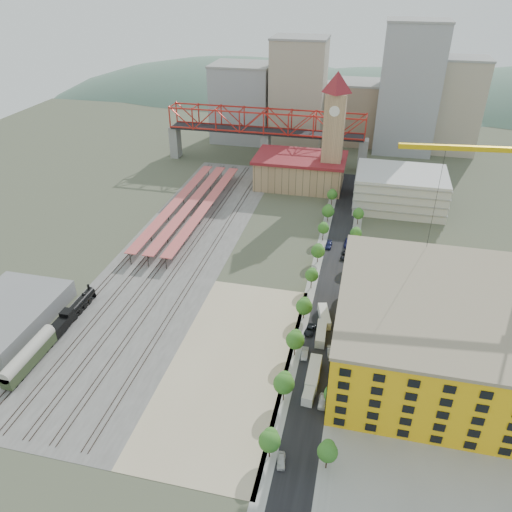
% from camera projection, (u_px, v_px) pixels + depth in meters
% --- Properties ---
extents(ground, '(400.00, 400.00, 0.00)m').
position_uv_depth(ground, '(273.00, 293.00, 145.26)').
color(ground, '#474C38').
rests_on(ground, ground).
extents(ballast_strip, '(36.00, 165.00, 0.06)m').
position_uv_depth(ballast_strip, '(178.00, 250.00, 166.97)').
color(ballast_strip, '#605E59').
rests_on(ballast_strip, ground).
extents(dirt_lot, '(28.00, 67.00, 0.06)m').
position_uv_depth(dirt_lot, '(230.00, 363.00, 119.61)').
color(dirt_lot, tan).
rests_on(dirt_lot, ground).
extents(street_asphalt, '(12.00, 170.00, 0.06)m').
position_uv_depth(street_asphalt, '(333.00, 272.00, 154.68)').
color(street_asphalt, black).
rests_on(street_asphalt, ground).
extents(sidewalk_west, '(3.00, 170.00, 0.04)m').
position_uv_depth(sidewalk_west, '(315.00, 270.00, 155.76)').
color(sidewalk_west, gray).
rests_on(sidewalk_west, ground).
extents(sidewalk_east, '(3.00, 170.00, 0.04)m').
position_uv_depth(sidewalk_east, '(351.00, 275.00, 153.61)').
color(sidewalk_east, gray).
rests_on(sidewalk_east, ground).
extents(construction_pad, '(50.00, 90.00, 0.06)m').
position_uv_depth(construction_pad, '(440.00, 363.00, 119.65)').
color(construction_pad, gray).
rests_on(construction_pad, ground).
extents(rail_tracks, '(26.56, 160.00, 0.18)m').
position_uv_depth(rail_tracks, '(173.00, 249.00, 167.26)').
color(rail_tracks, '#382B23').
rests_on(rail_tracks, ground).
extents(platform_canopies, '(16.00, 80.00, 4.12)m').
position_uv_depth(platform_canopies, '(191.00, 204.00, 188.99)').
color(platform_canopies, '#C8594D').
rests_on(platform_canopies, ground).
extents(station_hall, '(38.00, 24.00, 13.10)m').
position_uv_depth(station_hall, '(300.00, 171.00, 211.59)').
color(station_hall, tan).
rests_on(station_hall, ground).
extents(clock_tower, '(12.00, 12.00, 52.00)m').
position_uv_depth(clock_tower, '(334.00, 122.00, 196.16)').
color(clock_tower, tan).
rests_on(clock_tower, ground).
extents(parking_garage, '(34.00, 26.00, 14.00)m').
position_uv_depth(parking_garage, '(400.00, 190.00, 193.33)').
color(parking_garage, silver).
rests_on(parking_garage, ground).
extents(truss_bridge, '(94.00, 9.60, 25.60)m').
position_uv_depth(truss_bridge, '(266.00, 124.00, 228.60)').
color(truss_bridge, gray).
rests_on(truss_bridge, ground).
extents(construction_building, '(44.60, 50.60, 18.80)m').
position_uv_depth(construction_building, '(434.00, 331.00, 115.47)').
color(construction_building, yellow).
rests_on(construction_building, ground).
extents(warehouse, '(22.00, 32.00, 5.00)m').
position_uv_depth(warehouse, '(6.00, 316.00, 131.76)').
color(warehouse, gray).
rests_on(warehouse, ground).
extents(street_trees, '(15.40, 124.40, 8.00)m').
position_uv_depth(street_trees, '(329.00, 290.00, 146.31)').
color(street_trees, '#225B1B').
rests_on(street_trees, ground).
extents(skyline, '(133.00, 46.00, 60.00)m').
position_uv_depth(skyline, '(344.00, 101.00, 251.51)').
color(skyline, '#9EA0A3').
rests_on(skyline, ground).
extents(distant_hills, '(647.00, 264.00, 227.00)m').
position_uv_depth(distant_hills, '(392.00, 200.00, 394.82)').
color(distant_hills, '#4C6B59').
rests_on(distant_hills, ground).
extents(locomotive, '(2.78, 21.45, 5.36)m').
position_uv_depth(locomotive, '(74.00, 310.00, 134.55)').
color(locomotive, black).
rests_on(locomotive, ground).
extents(coach, '(3.08, 17.87, 5.61)m').
position_uv_depth(coach, '(29.00, 356.00, 117.47)').
color(coach, '#323E22').
rests_on(coach, ground).
extents(site_trailer_a, '(3.00, 9.24, 2.49)m').
position_uv_depth(site_trailer_a, '(311.00, 388.00, 110.98)').
color(site_trailer_a, silver).
rests_on(site_trailer_a, ground).
extents(site_trailer_b, '(2.78, 10.34, 2.83)m').
position_uv_depth(site_trailer_b, '(313.00, 373.00, 114.79)').
color(site_trailer_b, silver).
rests_on(site_trailer_b, ground).
extents(site_trailer_c, '(2.74, 9.19, 2.49)m').
position_uv_depth(site_trailer_c, '(321.00, 334.00, 127.33)').
color(site_trailer_c, silver).
rests_on(site_trailer_c, ground).
extents(site_trailer_d, '(4.52, 9.39, 2.49)m').
position_uv_depth(site_trailer_d, '(324.00, 316.00, 133.50)').
color(site_trailer_d, silver).
rests_on(site_trailer_d, ground).
extents(car_0, '(2.21, 4.23, 1.37)m').
position_uv_depth(car_0, '(281.00, 461.00, 95.50)').
color(car_0, silver).
rests_on(car_0, ground).
extents(car_1, '(1.74, 4.56, 1.48)m').
position_uv_depth(car_1, '(305.00, 354.00, 121.57)').
color(car_1, '#9B9A9F').
rests_on(car_1, ground).
extents(car_2, '(3.07, 5.40, 1.42)m').
position_uv_depth(car_2, '(310.00, 330.00, 129.45)').
color(car_2, black).
rests_on(car_2, ground).
extents(car_3, '(2.10, 5.01, 1.44)m').
position_uv_depth(car_3, '(329.00, 245.00, 168.19)').
color(car_3, '#1A1F4E').
rests_on(car_3, ground).
extents(car_4, '(1.87, 4.59, 1.56)m').
position_uv_depth(car_4, '(323.00, 401.00, 108.29)').
color(car_4, white).
rests_on(car_4, ground).
extents(car_5, '(2.11, 4.45, 1.41)m').
position_uv_depth(car_5, '(330.00, 352.00, 122.25)').
color(car_5, gray).
rests_on(car_5, ground).
extents(car_6, '(3.07, 5.66, 1.51)m').
position_uv_depth(car_6, '(345.00, 256.00, 162.09)').
color(car_6, black).
rests_on(car_6, ground).
extents(car_7, '(2.12, 5.09, 1.47)m').
position_uv_depth(car_7, '(347.00, 244.00, 168.95)').
color(car_7, '#1C1D51').
rests_on(car_7, ground).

